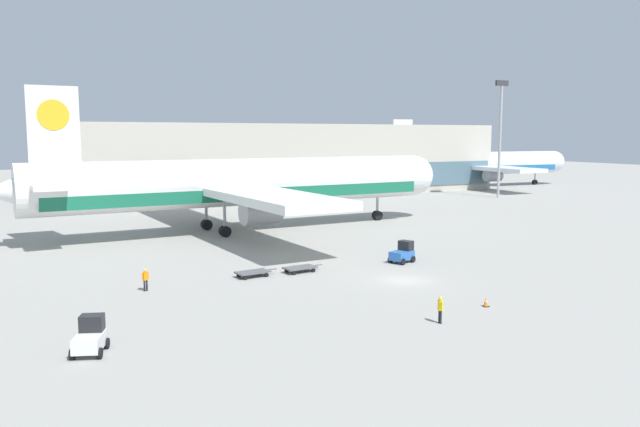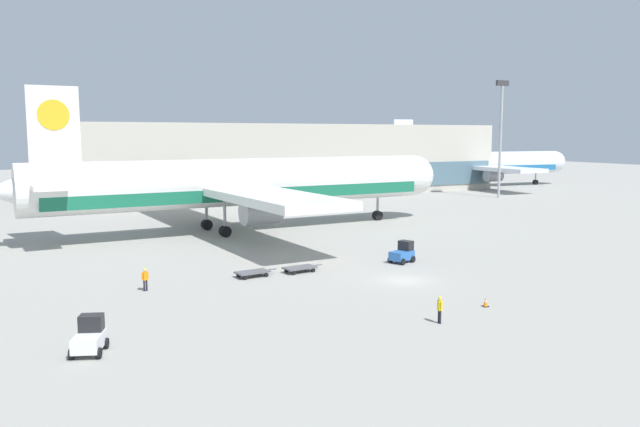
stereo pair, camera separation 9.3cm
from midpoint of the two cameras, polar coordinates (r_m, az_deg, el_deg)
The scene contains 12 objects.
ground_plane at distance 51.90m, azimuth 7.73°, elevation -6.09°, with size 400.00×400.00×0.00m, color #9E9B93.
terminal_building at distance 125.72m, azimuth -2.98°, elevation 4.94°, with size 90.00×18.20×14.00m.
light_mast at distance 123.67m, azimuth 16.22°, elevation 7.35°, with size 2.80×0.50×22.06m.
airplane_main at distance 77.52m, azimuth -7.23°, elevation 2.67°, with size 58.10×48.36×17.00m.
airplane_distant at distance 147.31m, azimuth 13.89°, elevation 4.38°, with size 51.99×43.28×15.21m.
baggage_tug_foreground at distance 58.96m, azimuth 7.63°, elevation -3.61°, with size 2.77×2.32×2.00m.
baggage_tug_mid at distance 36.92m, azimuth -20.25°, elevation -10.56°, with size 2.32×2.77×2.00m.
baggage_dolly_lead at distance 52.92m, azimuth -6.14°, elevation -5.37°, with size 3.77×1.83×0.48m.
baggage_dolly_second at distance 54.40m, azimuth -1.80°, elevation -4.99°, with size 3.77×1.83×0.48m.
ground_crew_near at distance 40.53m, azimuth 10.96°, elevation -8.42°, with size 0.30×0.56×1.77m.
ground_crew_far at distance 49.64m, azimuth -15.64°, elevation -5.67°, with size 0.54×0.33×1.77m.
traffic_cone_near at distance 45.23m, azimuth 14.95°, elevation -7.83°, with size 0.40×0.40×0.66m.
Camera 2 is at (-28.50, -41.72, 11.84)m, focal length 35.00 mm.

